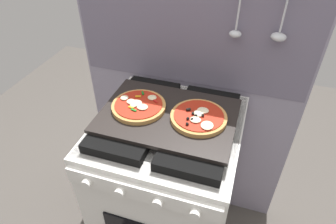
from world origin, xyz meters
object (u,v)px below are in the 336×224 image
(stove, at_px, (168,187))
(pizza_right, at_px, (199,117))
(pizza_left, at_px, (139,105))
(baking_tray, at_px, (168,116))

(stove, relative_size, pizza_right, 4.05)
(stove, height_order, pizza_left, pizza_left)
(stove, relative_size, pizza_left, 4.05)
(stove, xyz_separation_m, baking_tray, (0.00, 0.00, 0.46))
(stove, bearing_deg, pizza_right, 2.70)
(baking_tray, bearing_deg, pizza_right, 1.95)
(stove, xyz_separation_m, pizza_left, (-0.13, 0.00, 0.48))
(baking_tray, height_order, pizza_right, pizza_right)
(stove, height_order, baking_tray, baking_tray)
(pizza_right, bearing_deg, pizza_left, -179.55)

